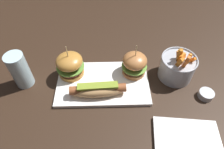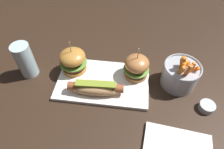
{
  "view_description": "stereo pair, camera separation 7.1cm",
  "coord_description": "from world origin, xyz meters",
  "px_view_note": "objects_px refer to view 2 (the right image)",
  "views": [
    {
      "loc": [
        0.02,
        -0.47,
        0.59
      ],
      "look_at": [
        0.03,
        0.0,
        0.05
      ],
      "focal_mm": 32.18,
      "sensor_mm": 36.0,
      "label": 1
    },
    {
      "loc": [
        0.09,
        -0.46,
        0.59
      ],
      "look_at": [
        0.03,
        0.0,
        0.05
      ],
      "focal_mm": 32.18,
      "sensor_mm": 36.0,
      "label": 2
    }
  ],
  "objects_px": {
    "platter_main": "(103,82)",
    "hot_dog": "(96,88)",
    "slider_right": "(136,67)",
    "sauce_ramekin": "(207,107)",
    "water_glass": "(25,60)",
    "slider_left": "(73,60)",
    "fries_bucket": "(180,75)"
  },
  "relations": [
    {
      "from": "platter_main",
      "to": "sauce_ramekin",
      "type": "relative_size",
      "value": 6.46
    },
    {
      "from": "slider_right",
      "to": "sauce_ramekin",
      "type": "distance_m",
      "value": 0.27
    },
    {
      "from": "platter_main",
      "to": "hot_dog",
      "type": "distance_m",
      "value": 0.07
    },
    {
      "from": "platter_main",
      "to": "slider_right",
      "type": "relative_size",
      "value": 2.53
    },
    {
      "from": "fries_bucket",
      "to": "water_glass",
      "type": "relative_size",
      "value": 1.06
    },
    {
      "from": "fries_bucket",
      "to": "water_glass",
      "type": "distance_m",
      "value": 0.57
    },
    {
      "from": "slider_right",
      "to": "fries_bucket",
      "type": "distance_m",
      "value": 0.16
    },
    {
      "from": "water_glass",
      "to": "hot_dog",
      "type": "bearing_deg",
      "value": -14.4
    },
    {
      "from": "hot_dog",
      "to": "fries_bucket",
      "type": "distance_m",
      "value": 0.31
    },
    {
      "from": "platter_main",
      "to": "sauce_ramekin",
      "type": "height_order",
      "value": "sauce_ramekin"
    },
    {
      "from": "water_glass",
      "to": "sauce_ramekin",
      "type": "bearing_deg",
      "value": -7.02
    },
    {
      "from": "hot_dog",
      "to": "slider_right",
      "type": "bearing_deg",
      "value": 36.92
    },
    {
      "from": "slider_right",
      "to": "water_glass",
      "type": "height_order",
      "value": "slider_right"
    },
    {
      "from": "hot_dog",
      "to": "slider_right",
      "type": "height_order",
      "value": "slider_right"
    },
    {
      "from": "hot_dog",
      "to": "sauce_ramekin",
      "type": "bearing_deg",
      "value": -1.52
    },
    {
      "from": "water_glass",
      "to": "platter_main",
      "type": "bearing_deg",
      "value": -3.01
    },
    {
      "from": "fries_bucket",
      "to": "sauce_ramekin",
      "type": "xyz_separation_m",
      "value": [
        0.09,
        -0.1,
        -0.04
      ]
    },
    {
      "from": "hot_dog",
      "to": "sauce_ramekin",
      "type": "relative_size",
      "value": 3.71
    },
    {
      "from": "platter_main",
      "to": "slider_left",
      "type": "xyz_separation_m",
      "value": [
        -0.12,
        0.05,
        0.05
      ]
    },
    {
      "from": "platter_main",
      "to": "sauce_ramekin",
      "type": "bearing_deg",
      "value": -10.17
    },
    {
      "from": "sauce_ramekin",
      "to": "water_glass",
      "type": "distance_m",
      "value": 0.66
    },
    {
      "from": "platter_main",
      "to": "slider_left",
      "type": "distance_m",
      "value": 0.14
    },
    {
      "from": "hot_dog",
      "to": "sauce_ramekin",
      "type": "height_order",
      "value": "hot_dog"
    },
    {
      "from": "hot_dog",
      "to": "platter_main",
      "type": "bearing_deg",
      "value": 74.0
    },
    {
      "from": "hot_dog",
      "to": "sauce_ramekin",
      "type": "distance_m",
      "value": 0.38
    },
    {
      "from": "platter_main",
      "to": "sauce_ramekin",
      "type": "distance_m",
      "value": 0.37
    },
    {
      "from": "platter_main",
      "to": "water_glass",
      "type": "distance_m",
      "value": 0.3
    },
    {
      "from": "hot_dog",
      "to": "slider_left",
      "type": "relative_size",
      "value": 1.44
    },
    {
      "from": "sauce_ramekin",
      "to": "slider_right",
      "type": "bearing_deg",
      "value": 155.8
    },
    {
      "from": "slider_left",
      "to": "sauce_ramekin",
      "type": "distance_m",
      "value": 0.5
    },
    {
      "from": "hot_dog",
      "to": "slider_left",
      "type": "xyz_separation_m",
      "value": [
        -0.1,
        0.1,
        0.02
      ]
    },
    {
      "from": "slider_right",
      "to": "water_glass",
      "type": "xyz_separation_m",
      "value": [
        -0.41,
        -0.03,
        0.01
      ]
    }
  ]
}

